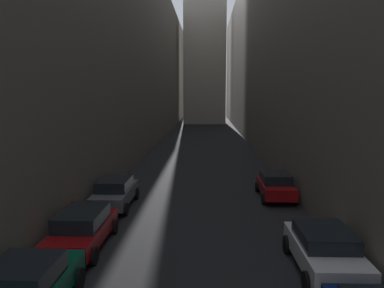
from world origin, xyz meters
name	(u,v)px	position (x,y,z in m)	size (l,w,h in m)	color
ground_plane	(203,145)	(0.00, 48.00, 0.00)	(264.00, 264.00, 0.00)	black
building_block_left	(100,55)	(-12.41, 50.00, 10.65)	(13.82, 108.00, 21.30)	#60594F
building_block_right	(311,48)	(12.75, 50.00, 11.30)	(14.51, 108.00, 22.60)	#60594F
parked_car_left_third	(82,228)	(-4.40, 17.18, 0.77)	(1.99, 4.52, 1.47)	maroon
parked_car_left_far	(115,192)	(-4.40, 22.65, 0.80)	(1.91, 4.44, 1.53)	#4C4C51
parked_car_right_third	(324,249)	(4.40, 15.45, 0.79)	(2.06, 4.36, 1.47)	silver
parked_car_right_far	(275,185)	(4.40, 24.72, 0.76)	(1.91, 4.01, 1.44)	maroon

